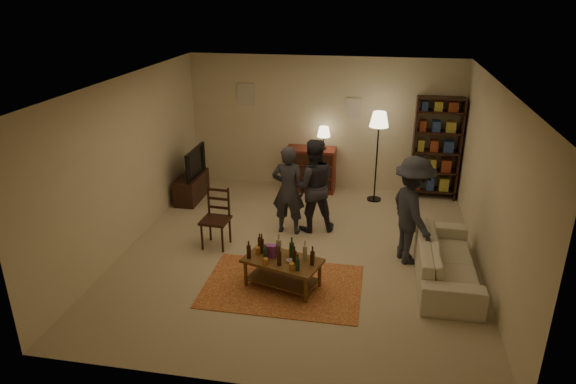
% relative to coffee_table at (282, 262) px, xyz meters
% --- Properties ---
extents(floor, '(6.00, 6.00, 0.00)m').
position_rel_coffee_table_xyz_m(floor, '(0.08, 1.03, -0.39)').
color(floor, '#C6B793').
rests_on(floor, ground).
extents(room_shell, '(6.00, 6.00, 6.00)m').
position_rel_coffee_table_xyz_m(room_shell, '(-0.57, 4.01, 1.42)').
color(room_shell, beige).
rests_on(room_shell, ground).
extents(rug, '(2.20, 1.50, 0.01)m').
position_rel_coffee_table_xyz_m(rug, '(0.01, -0.01, -0.38)').
color(rug, maroon).
rests_on(rug, ground).
extents(coffee_table, '(1.18, 0.86, 0.77)m').
position_rel_coffee_table_xyz_m(coffee_table, '(0.00, 0.00, 0.00)').
color(coffee_table, brown).
rests_on(coffee_table, ground).
extents(dining_chair, '(0.46, 0.46, 0.99)m').
position_rel_coffee_table_xyz_m(dining_chair, '(-1.28, 1.06, 0.13)').
color(dining_chair, black).
rests_on(dining_chair, ground).
extents(tv_stand, '(0.40, 1.00, 1.06)m').
position_rel_coffee_table_xyz_m(tv_stand, '(-2.37, 2.83, -0.01)').
color(tv_stand, black).
rests_on(tv_stand, ground).
extents(dresser, '(1.00, 0.50, 1.36)m').
position_rel_coffee_table_xyz_m(dresser, '(-0.11, 3.74, 0.09)').
color(dresser, maroon).
rests_on(dresser, ground).
extents(bookshelf, '(0.90, 0.34, 2.02)m').
position_rel_coffee_table_xyz_m(bookshelf, '(2.32, 3.81, 0.64)').
color(bookshelf, black).
rests_on(bookshelf, ground).
extents(floor_lamp, '(0.36, 0.36, 1.78)m').
position_rel_coffee_table_xyz_m(floor_lamp, '(1.20, 3.43, 1.12)').
color(floor_lamp, black).
rests_on(floor_lamp, ground).
extents(sofa, '(0.81, 2.08, 0.61)m').
position_rel_coffee_table_xyz_m(sofa, '(2.28, 0.63, -0.09)').
color(sofa, beige).
rests_on(sofa, ground).
extents(person_left, '(0.58, 0.40, 1.54)m').
position_rel_coffee_table_xyz_m(person_left, '(-0.22, 1.73, 0.38)').
color(person_left, '#292931').
rests_on(person_left, ground).
extents(person_right, '(0.94, 0.82, 1.63)m').
position_rel_coffee_table_xyz_m(person_right, '(0.16, 1.91, 0.42)').
color(person_right, '#26272E').
rests_on(person_right, ground).
extents(person_by_sofa, '(0.97, 1.23, 1.67)m').
position_rel_coffee_table_xyz_m(person_by_sofa, '(1.78, 1.08, 0.45)').
color(person_by_sofa, '#292A31').
rests_on(person_by_sofa, ground).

